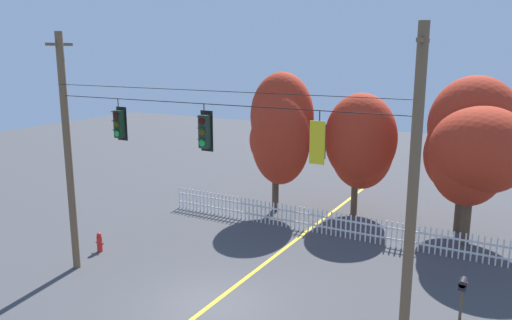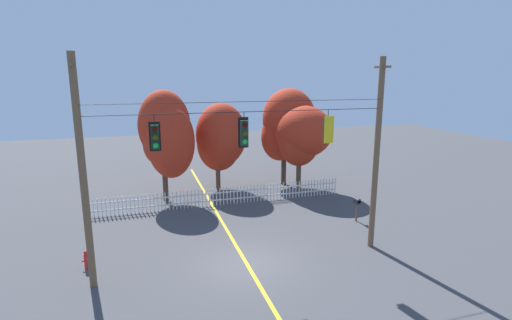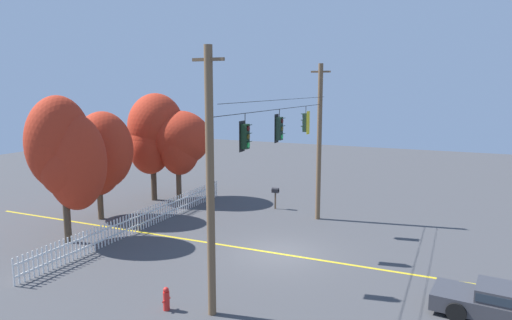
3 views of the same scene
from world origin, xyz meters
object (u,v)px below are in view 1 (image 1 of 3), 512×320
autumn_maple_far_west (476,153)px  traffic_signal_westbound_side (319,142)px  autumn_oak_far_east (468,138)px  autumn_maple_near_fence (280,130)px  roadside_mailbox (463,286)px  traffic_signal_eastbound_side (119,124)px  autumn_maple_mid (361,143)px  fire_hydrant (99,242)px  traffic_signal_southbound_primary (205,131)px

autumn_maple_far_west → traffic_signal_westbound_side: bearing=-107.6°
autumn_oak_far_east → autumn_maple_near_fence: bearing=-171.6°
autumn_maple_near_fence → roadside_mailbox: autumn_maple_near_fence is taller
autumn_oak_far_east → traffic_signal_eastbound_side: bearing=-130.8°
traffic_signal_westbound_side → autumn_oak_far_east: size_ratio=0.20×
traffic_signal_westbound_side → autumn_maple_far_west: bearing=72.4°
autumn_maple_near_fence → roadside_mailbox: size_ratio=5.31×
autumn_maple_mid → fire_hydrant: (-7.86, -9.91, -3.29)m
traffic_signal_southbound_primary → autumn_maple_far_west: traffic_signal_southbound_primary is taller
roadside_mailbox → autumn_maple_far_west: bearing=94.7°
autumn_oak_far_east → roadside_mailbox: 8.93m
autumn_oak_far_east → fire_hydrant: size_ratio=8.66×
fire_hydrant → autumn_maple_mid: bearing=51.6°
traffic_signal_eastbound_side → roadside_mailbox: 12.15m
traffic_signal_eastbound_side → traffic_signal_southbound_primary: (3.48, 0.00, 0.01)m
traffic_signal_eastbound_side → traffic_signal_westbound_side: size_ratio=1.00×
traffic_signal_westbound_side → fire_hydrant: (-10.22, 1.57, -5.34)m
autumn_maple_far_west → roadside_mailbox: size_ratio=4.46×
traffic_signal_southbound_primary → traffic_signal_eastbound_side: bearing=-180.0°
autumn_maple_mid → roadside_mailbox: 10.64m
fire_hydrant → roadside_mailbox: 13.92m
traffic_signal_eastbound_side → traffic_signal_southbound_primary: bearing=0.0°
traffic_signal_eastbound_side → autumn_maple_mid: bearing=67.1°
roadside_mailbox → traffic_signal_eastbound_side: bearing=-164.3°
autumn_oak_far_east → autumn_maple_far_west: size_ratio=1.19×
autumn_maple_near_fence → autumn_maple_mid: 4.08m
autumn_maple_near_fence → autumn_oak_far_east: autumn_maple_near_fence is taller
autumn_maple_near_fence → roadside_mailbox: 12.37m
traffic_signal_southbound_primary → autumn_maple_far_west: bearing=54.8°
autumn_maple_near_fence → fire_hydrant: autumn_maple_near_fence is taller
autumn_maple_near_fence → autumn_maple_far_west: autumn_maple_near_fence is taller
traffic_signal_southbound_primary → autumn_oak_far_east: autumn_oak_far_east is taller
traffic_signal_westbound_side → autumn_maple_mid: 11.90m
traffic_signal_southbound_primary → autumn_maple_mid: size_ratio=0.24×
autumn_maple_far_west → traffic_signal_eastbound_side: bearing=-136.8°
traffic_signal_westbound_side → roadside_mailbox: (3.60, 3.07, -4.65)m
autumn_oak_far_east → autumn_maple_far_west: autumn_oak_far_east is taller
fire_hydrant → autumn_maple_far_west: bearing=31.3°
traffic_signal_eastbound_side → traffic_signal_westbound_side: same height
autumn_maple_near_fence → autumn_maple_mid: (3.76, 1.47, -0.60)m
roadside_mailbox → autumn_oak_far_east: bearing=97.4°
autumn_maple_near_fence → autumn_oak_far_east: (8.66, 1.28, 0.09)m
autumn_maple_far_west → autumn_oak_far_east: bearing=107.5°
fire_hydrant → roadside_mailbox: (13.82, 1.50, 0.69)m
traffic_signal_westbound_side → traffic_signal_eastbound_side: bearing=179.9°
traffic_signal_westbound_side → autumn_oak_far_east: autumn_oak_far_east is taller
autumn_oak_far_east → traffic_signal_southbound_primary: bearing=-119.0°
traffic_signal_westbound_side → roadside_mailbox: bearing=40.4°
fire_hydrant → traffic_signal_westbound_side: bearing=-8.7°
autumn_maple_mid → autumn_maple_far_west: (5.42, -1.84, 0.37)m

